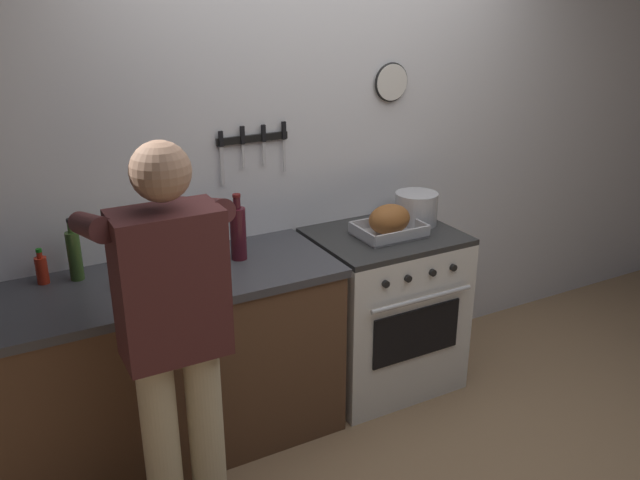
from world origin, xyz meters
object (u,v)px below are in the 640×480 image
object	(u,v)px
bottle_olive_oil	(74,254)
bottle_wine_red	(238,232)
stock_pot	(416,208)
cutting_board	(157,283)
roasting_pan	(389,222)
bottle_hot_sauce	(42,269)
bottle_dish_soap	(196,234)
bottle_vinegar	(203,240)
person_cook	(173,328)
stove	(383,309)

from	to	relation	value
bottle_olive_oil	bottle_wine_red	distance (m)	0.74
stock_pot	cutting_board	size ratio (longest dim) A/B	0.65
cutting_board	roasting_pan	bearing A→B (deg)	1.27
roasting_pan	bottle_hot_sauce	size ratio (longest dim) A/B	2.16
bottle_olive_oil	bottle_wine_red	world-z (taller)	bottle_wine_red
cutting_board	bottle_dish_soap	distance (m)	0.42
roasting_pan	bottle_dish_soap	world-z (taller)	bottle_dish_soap
bottle_olive_oil	bottle_vinegar	size ratio (longest dim) A/B	1.24
bottle_vinegar	bottle_olive_oil	bearing A→B (deg)	175.14
person_cook	roasting_pan	distance (m)	1.44
bottle_wine_red	stove	bearing A→B (deg)	-3.74
person_cook	bottle_olive_oil	distance (m)	0.78
person_cook	bottle_dish_soap	bearing A→B (deg)	-13.90
roasting_pan	bottle_olive_oil	bearing A→B (deg)	172.29
person_cook	bottle_hot_sauce	xyz separation A→B (m)	(-0.36, 0.78, 0.01)
person_cook	stove	bearing A→B (deg)	-56.29
stock_pot	cutting_board	bearing A→B (deg)	-175.56
stove	bottle_hot_sauce	distance (m)	1.78
cutting_board	bottle_wine_red	size ratio (longest dim) A/B	1.11
bottle_olive_oil	cutting_board	bearing A→B (deg)	-38.67
stove	bottle_dish_soap	size ratio (longest dim) A/B	3.91
person_cook	bottle_wine_red	world-z (taller)	person_cook
roasting_pan	bottle_hot_sauce	distance (m)	1.70
bottle_vinegar	stove	bearing A→B (deg)	-7.56
bottle_wine_red	person_cook	bearing A→B (deg)	-129.47
roasting_pan	bottle_wine_red	xyz separation A→B (m)	(-0.81, 0.08, 0.06)
cutting_board	bottle_wine_red	distance (m)	0.47
stove	bottle_vinegar	world-z (taller)	bottle_vinegar
bottle_hot_sauce	person_cook	bearing A→B (deg)	-65.46
person_cook	bottle_wine_red	distance (m)	0.81
bottle_vinegar	person_cook	bearing A→B (deg)	-117.42
stove	person_cook	size ratio (longest dim) A/B	0.54
person_cook	bottle_wine_red	xyz separation A→B (m)	(0.51, 0.63, 0.08)
bottle_olive_oil	bottle_hot_sauce	bearing A→B (deg)	168.47
bottle_olive_oil	bottle_wine_red	bearing A→B (deg)	-9.67
stove	bottle_dish_soap	world-z (taller)	bottle_dish_soap
stove	bottle_dish_soap	xyz separation A→B (m)	(-0.97, 0.24, 0.55)
person_cook	bottle_hot_sauce	world-z (taller)	person_cook
roasting_pan	bottle_olive_oil	size ratio (longest dim) A/B	1.22
bottle_dish_soap	bottle_hot_sauce	bearing A→B (deg)	-177.72
bottle_hot_sauce	bottle_wine_red	bearing A→B (deg)	-9.97
cutting_board	bottle_hot_sauce	size ratio (longest dim) A/B	2.21
stove	bottle_hot_sauce	world-z (taller)	bottle_hot_sauce
roasting_pan	bottle_dish_soap	xyz separation A→B (m)	(-0.96, 0.27, 0.02)
stock_pot	bottle_hot_sauce	xyz separation A→B (m)	(-1.92, 0.15, -0.02)
stock_pot	bottle_wine_red	size ratio (longest dim) A/B	0.72
stock_pot	bottle_vinegar	bearing A→B (deg)	176.57
person_cook	roasting_pan	bearing A→B (deg)	-57.41
cutting_board	bottle_wine_red	world-z (taller)	bottle_wine_red
bottle_dish_soap	bottle_wine_red	world-z (taller)	bottle_wine_red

